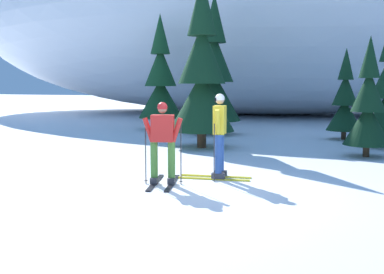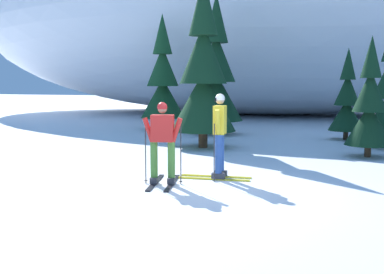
% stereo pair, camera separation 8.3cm
% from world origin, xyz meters
% --- Properties ---
extents(ground_plane, '(120.00, 120.00, 0.00)m').
position_xyz_m(ground_plane, '(0.00, 0.00, 0.00)').
color(ground_plane, white).
extents(skier_red_jacket, '(0.84, 1.66, 1.69)m').
position_xyz_m(skier_red_jacket, '(-0.92, 0.39, 0.90)').
color(skier_red_jacket, black).
rests_on(skier_red_jacket, ground).
extents(skier_yellow_jacket, '(1.60, 0.77, 1.85)m').
position_xyz_m(skier_yellow_jacket, '(0.02, 1.34, 0.97)').
color(skier_yellow_jacket, gold).
rests_on(skier_yellow_jacket, ground).
extents(pine_tree_far_left, '(1.97, 1.97, 5.11)m').
position_xyz_m(pine_tree_far_left, '(-5.38, 11.11, 2.14)').
color(pine_tree_far_left, '#47301E').
rests_on(pine_tree_far_left, ground).
extents(pine_tree_left, '(2.16, 2.16, 5.59)m').
position_xyz_m(pine_tree_left, '(-2.54, 9.84, 2.34)').
color(pine_tree_left, '#47301E').
rests_on(pine_tree_left, ground).
extents(pine_tree_center_left, '(2.10, 2.10, 5.44)m').
position_xyz_m(pine_tree_center_left, '(-1.83, 5.93, 2.27)').
color(pine_tree_center_left, '#47301E').
rests_on(pine_tree_center_left, ground).
extents(pine_tree_center_right, '(1.29, 1.29, 3.34)m').
position_xyz_m(pine_tree_center_right, '(2.48, 9.69, 1.40)').
color(pine_tree_center_right, '#47301E').
rests_on(pine_tree_center_right, ground).
extents(pine_tree_right, '(1.31, 1.31, 3.38)m').
position_xyz_m(pine_tree_right, '(3.15, 5.59, 1.42)').
color(pine_tree_right, '#47301E').
rests_on(pine_tree_right, ground).
extents(snow_ridge_background, '(41.03, 21.78, 12.41)m').
position_xyz_m(snow_ridge_background, '(-3.20, 22.83, 6.21)').
color(snow_ridge_background, white).
rests_on(snow_ridge_background, ground).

